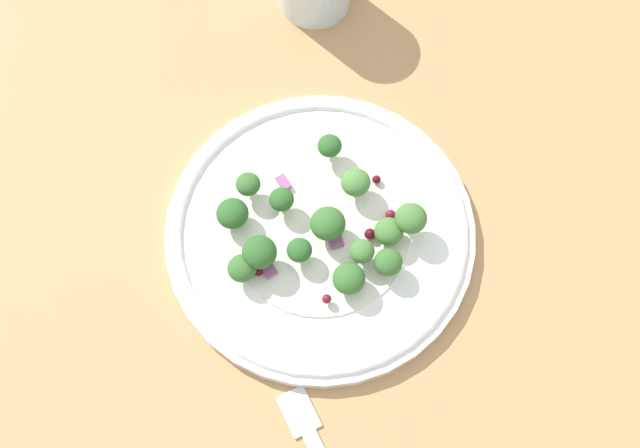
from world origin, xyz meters
The scene contains 27 objects.
ground_plane centered at (0.00, 0.00, -1.00)cm, with size 180.00×180.00×2.00cm, color tan.
plate centered at (1.43, 2.11, 0.86)cm, with size 26.45×26.45×1.70cm.
dressing_pool centered at (1.43, 2.11, 1.30)cm, with size 15.34×15.34×0.20cm, color white.
broccoli_floret_0 centered at (7.98, 2.11, 2.94)cm, with size 2.33×2.33×2.36cm.
broccoli_floret_1 centered at (7.72, 6.17, 3.59)cm, with size 2.68×2.68×2.71cm.
broccoli_floret_2 centered at (-2.37, 2.12, 3.13)cm, with size 2.10×2.10×2.13cm.
broccoli_floret_3 centered at (5.69, 1.73, 3.13)cm, with size 2.08×2.08×2.11cm.
broccoli_floret_4 centered at (6.64, 4.52, 2.75)cm, with size 2.44×2.44×2.47cm.
broccoli_floret_5 centered at (-1.58, 8.49, 3.23)cm, with size 2.11×2.11×2.13cm.
broccoli_floret_6 centered at (5.98, -0.78, 2.91)cm, with size 2.69×2.69×2.72cm.
broccoli_floret_7 centered at (2.10, 6.70, 3.26)cm, with size 2.52×2.52×2.55cm.
broccoli_floret_8 centered at (1.30, -0.87, 3.04)cm, with size 2.10×2.10×2.12cm.
broccoli_floret_9 centered at (-1.85, -4.62, 2.88)cm, with size 2.37×2.37×2.40cm.
broccoli_floret_10 centered at (-5.50, 1.77, 3.22)cm, with size 2.11×2.11×2.13cm.
broccoli_floret_11 centered at (2.10, 2.26, 3.29)cm, with size 2.95×2.95×2.98cm.
broccoli_floret_12 centered at (-1.23, -2.90, 3.55)cm, with size 2.86×2.86×2.89cm.
broccoli_floret_13 centered at (-5.18, -1.08, 2.99)cm, with size 2.71×2.71×2.74cm.
cranberry_0 centered at (2.22, 3.10, 1.62)cm, with size 0.81×0.81×0.81cm, color #4C0A14.
cranberry_1 centered at (-0.89, -3.78, 1.75)cm, with size 0.87×0.87×0.87cm, color #4C0A14.
cranberry_2 centered at (5.30, 3.82, 1.95)cm, with size 0.96×0.96×0.96cm, color #4C0A14.
cranberry_3 centered at (5.24, -2.97, 2.17)cm, with size 0.77×0.77×0.77cm, color maroon.
cranberry_4 centered at (7.53, 2.04, 1.73)cm, with size 0.99×0.99×0.99cm, color #4C0A14.
cranberry_5 centered at (5.89, 6.23, 1.99)cm, with size 0.88×0.88×0.88cm, color maroon.
cranberry_6 centered at (3.18, 8.50, 1.86)cm, with size 0.74×0.74×0.74cm, color #4C0A14.
onion_bit_0 centered at (-3.49, 4.01, 1.81)cm, with size 0.87×1.40×0.34cm, color #A35B93.
onion_bit_1 centered at (3.12, 1.84, 1.74)cm, with size 1.23×1.15×0.52cm, color #934C84.
onion_bit_2 centered at (-0.10, -3.37, 1.87)cm, with size 1.03×0.81×0.35cm, color #934C84.
Camera 1 is at (15.22, -20.00, 67.16)cm, focal length 46.97 mm.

